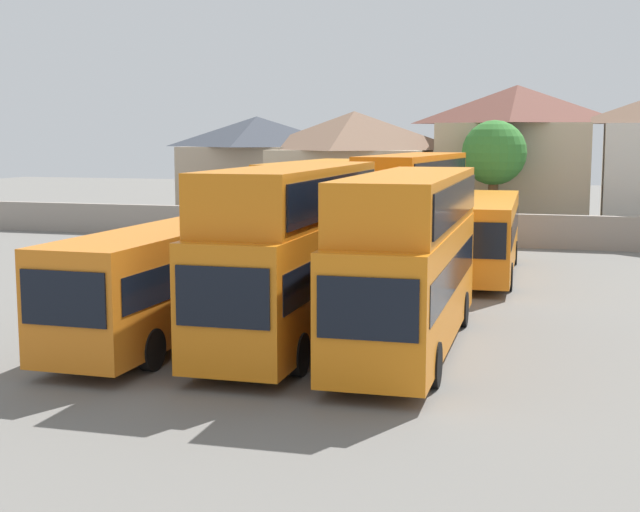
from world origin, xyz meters
The scene contains 12 objects.
ground centered at (0.00, 18.00, 0.00)m, with size 140.00×140.00×0.00m, color slate.
depot_boundary_wall centered at (0.00, 24.67, 0.90)m, with size 56.00×0.50×1.80m, color gray.
bus_1 centered at (-3.68, -0.39, 1.89)m, with size 2.70×10.75×3.30m.
bus_2 centered at (-0.02, 0.30, 2.86)m, with size 2.84×10.88×5.09m.
bus_3 centered at (3.35, 0.43, 2.78)m, with size 2.92×11.44×4.93m.
bus_4 centered at (-3.59, 14.65, 2.71)m, with size 2.89×10.79×4.81m.
bus_5 centered at (0.75, 14.92, 2.89)m, with size 3.31×11.30×5.14m.
bus_6 centered at (4.02, 14.41, 1.90)m, with size 2.95×11.83×3.31m.
house_terrace_left centered at (-12.93, 32.01, 3.68)m, with size 9.44×6.71×7.21m.
house_terrace_centre centered at (-6.02, 31.02, 3.82)m, with size 9.85×8.27×7.48m.
house_terrace_right centered at (3.88, 32.83, 4.61)m, with size 9.43×8.11×9.05m.
tree_left_of_lot centered at (3.09, 27.17, 4.93)m, with size 3.64×3.64×6.83m.
Camera 1 is at (7.85, -23.61, 5.97)m, focal length 49.68 mm.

